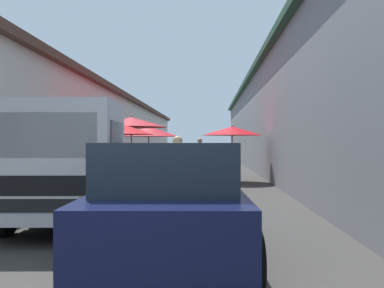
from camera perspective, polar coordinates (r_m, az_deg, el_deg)
The scene contains 13 objects.
ground at distance 15.97m, azimuth -1.55°, elevation -5.02°, with size 90.00×90.00×0.00m, color #3D3A38.
building_left_whitewash at distance 19.76m, azimuth -21.09°, elevation 1.75°, with size 49.80×7.50×3.96m.
building_right_concrete at distance 19.01m, azimuth 19.85°, elevation 3.37°, with size 49.80×7.50×4.99m.
fruit_stall_near_right at distance 12.79m, azimuth -10.81°, elevation 1.22°, with size 2.46×2.46×2.18m.
fruit_stall_near_left at distance 18.41m, azimuth -6.06°, elevation 1.19°, with size 2.66×2.66×2.25m.
fruit_stall_mid_lane at distance 15.23m, azimuth 5.47°, elevation 0.58°, with size 2.22×2.22×2.12m.
fruit_stall_far_right at distance 15.07m, azimuth -8.31°, elevation 1.95°, with size 2.54×2.54×2.45m.
hatchback_car at distance 5.37m, azimuth -2.96°, elevation -7.46°, with size 3.97×2.04×1.45m.
delivery_truck at distance 7.41m, azimuth -16.14°, elevation -3.00°, with size 5.01×2.18×2.08m.
vendor_by_crates at distance 18.35m, azimuth 1.09°, elevation -1.35°, with size 0.26×0.65×1.65m.
vendor_in_shade at distance 8.99m, azimuth -2.00°, elevation -3.19°, with size 0.64×0.24×1.60m.
parked_scooter at distance 11.20m, azimuth -13.85°, elevation -4.95°, with size 1.69×0.40×1.14m.
plastic_stool at distance 16.45m, azimuth -8.15°, elevation -3.72°, with size 0.30×0.30×0.43m.
Camera 1 is at (-2.36, -1.11, 1.45)m, focal length 38.68 mm.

